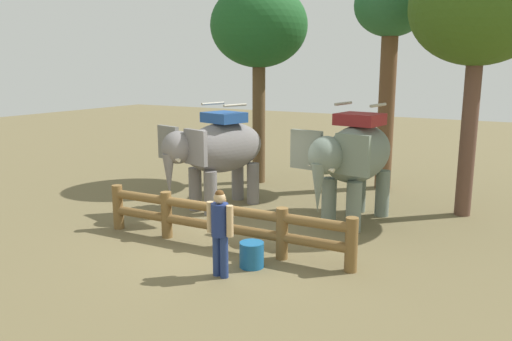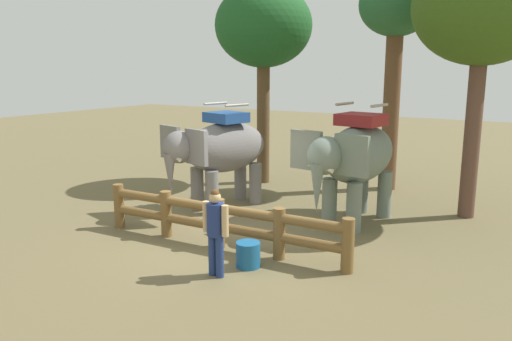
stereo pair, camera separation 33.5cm
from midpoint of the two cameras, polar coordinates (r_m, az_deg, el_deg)
ground_plane at (r=11.14m, az=-4.13°, el=-8.22°), size 60.00×60.00×0.00m
log_fence at (r=10.77m, az=-4.87°, el=-5.58°), size 5.89×0.48×1.05m
elephant_near_left at (r=13.55m, az=-4.96°, el=2.28°), size 2.18×3.37×2.82m
elephant_center at (r=12.36m, az=10.18°, el=1.49°), size 1.94×3.45×2.92m
tourist_woman_in_black at (r=9.22m, az=-5.11°, el=-6.34°), size 0.58×0.34×1.63m
tree_far_left at (r=13.75m, az=23.09°, el=16.33°), size 3.31×3.31×6.59m
tree_back_center at (r=16.17m, az=14.30°, el=16.28°), size 2.19×2.19×6.49m
tree_far_right at (r=16.53m, az=-0.27°, el=15.66°), size 3.05×3.05×6.32m
feed_bucket at (r=9.84m, az=-1.47°, el=-9.42°), size 0.47×0.47×0.49m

